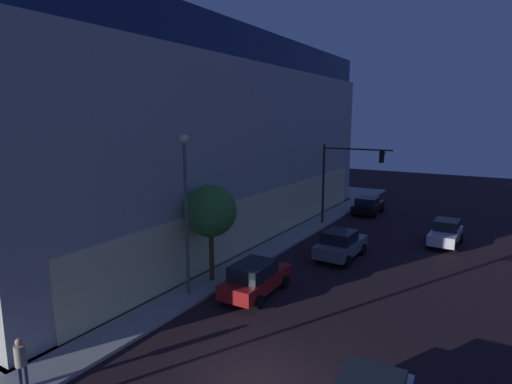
# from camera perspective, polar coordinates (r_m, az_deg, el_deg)

# --- Properties ---
(ground_plane) EXTENTS (120.00, 120.00, 0.00)m
(ground_plane) POSITION_cam_1_polar(r_m,az_deg,el_deg) (15.34, -0.45, -24.77)
(ground_plane) COLOR black
(modern_building) EXTENTS (36.66, 28.41, 14.53)m
(modern_building) POSITION_cam_1_polar(r_m,az_deg,el_deg) (37.57, -17.56, 7.28)
(modern_building) COLOR #4C4C51
(modern_building) RESTS_ON ground
(traffic_light_far_corner) EXTENTS (0.32, 5.56, 6.53)m
(traffic_light_far_corner) POSITION_cam_1_polar(r_m,az_deg,el_deg) (33.94, 11.99, 2.92)
(traffic_light_far_corner) COLOR black
(traffic_light_far_corner) RESTS_ON sidewalk_corner
(street_lamp_sidewalk) EXTENTS (0.44, 0.44, 7.88)m
(street_lamp_sidewalk) POSITION_cam_1_polar(r_m,az_deg,el_deg) (20.07, -9.62, -0.54)
(street_lamp_sidewalk) COLOR #5C5C5C
(street_lamp_sidewalk) RESTS_ON sidewalk_corner
(sidewalk_tree) EXTENTS (2.75, 2.75, 5.19)m
(sidewalk_tree) POSITION_cam_1_polar(r_m,az_deg,el_deg) (21.93, -6.24, -2.65)
(sidewalk_tree) COLOR #4A3E1E
(sidewalk_tree) RESTS_ON sidewalk_corner
(pedestrian_waiting) EXTENTS (0.36, 0.36, 1.75)m
(pedestrian_waiting) POSITION_cam_1_polar(r_m,az_deg,el_deg) (16.14, -29.58, -19.34)
(pedestrian_waiting) COLOR #2D3851
(pedestrian_waiting) RESTS_ON sidewalk_corner
(car_red) EXTENTS (4.57, 2.12, 1.72)m
(car_red) POSITION_cam_1_polar(r_m,az_deg,el_deg) (21.23, -0.08, -11.72)
(car_red) COLOR maroon
(car_red) RESTS_ON ground
(car_grey) EXTENTS (4.51, 2.37, 1.81)m
(car_grey) POSITION_cam_1_polar(r_m,az_deg,el_deg) (26.96, 11.53, -7.04)
(car_grey) COLOR slate
(car_grey) RESTS_ON ground
(car_white) EXTENTS (4.19, 2.07, 1.74)m
(car_white) POSITION_cam_1_polar(r_m,az_deg,el_deg) (32.02, 24.59, -5.11)
(car_white) COLOR silver
(car_white) RESTS_ON ground
(car_black) EXTENTS (4.36, 2.25, 1.57)m
(car_black) POSITION_cam_1_polar(r_m,az_deg,el_deg) (39.87, 15.11, -1.74)
(car_black) COLOR black
(car_black) RESTS_ON ground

